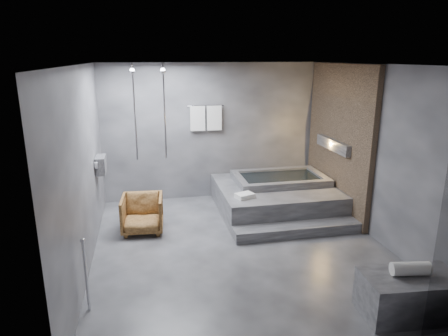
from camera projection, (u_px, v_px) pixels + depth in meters
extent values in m
plane|color=#313133|center=(241.00, 247.00, 6.30)|extent=(5.00, 5.00, 0.00)
cube|color=#515154|center=(243.00, 65.00, 5.54)|extent=(4.50, 5.00, 0.04)
cube|color=#3C3C41|center=(213.00, 132.00, 8.28)|extent=(4.50, 0.04, 2.80)
cube|color=#3C3C41|center=(309.00, 232.00, 3.56)|extent=(4.50, 0.04, 2.80)
cube|color=#3C3C41|center=(83.00, 170.00, 5.49)|extent=(0.04, 5.00, 2.80)
cube|color=#3C3C41|center=(379.00, 155.00, 6.35)|extent=(0.04, 5.00, 2.80)
cube|color=#937556|center=(338.00, 139.00, 7.52)|extent=(0.10, 2.40, 2.78)
cube|color=#FF9938|center=(334.00, 145.00, 7.53)|extent=(0.14, 1.20, 0.20)
cube|color=gray|center=(101.00, 165.00, 6.91)|extent=(0.16, 0.42, 0.30)
imported|color=beige|center=(101.00, 169.00, 6.83)|extent=(0.08, 0.08, 0.21)
imported|color=beige|center=(102.00, 167.00, 7.02)|extent=(0.07, 0.07, 0.15)
cylinder|color=silver|center=(164.00, 112.00, 7.53)|extent=(0.04, 0.04, 1.80)
cylinder|color=silver|center=(135.00, 113.00, 7.42)|extent=(0.04, 0.04, 1.80)
cylinder|color=silver|center=(206.00, 106.00, 8.04)|extent=(0.75, 0.02, 0.02)
cube|color=white|center=(198.00, 118.00, 8.06)|extent=(0.30, 0.06, 0.50)
cube|color=white|center=(214.00, 118.00, 8.13)|extent=(0.30, 0.06, 0.50)
cylinder|color=silver|center=(86.00, 276.00, 4.63)|extent=(0.04, 0.04, 0.90)
cube|color=#363639|center=(275.00, 197.00, 7.80)|extent=(2.20, 2.00, 0.50)
cube|color=#363639|center=(297.00, 230.00, 6.73)|extent=(2.20, 0.36, 0.18)
cube|color=#343437|center=(410.00, 295.00, 4.62)|extent=(1.15, 0.69, 0.50)
imported|color=#472A11|center=(142.00, 214.00, 6.81)|extent=(0.73, 0.75, 0.64)
cylinder|color=white|center=(411.00, 269.00, 4.55)|extent=(0.46, 0.23, 0.16)
cube|color=white|center=(245.00, 196.00, 7.04)|extent=(0.36, 0.31, 0.08)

